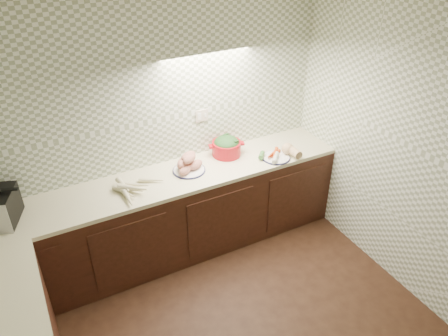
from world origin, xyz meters
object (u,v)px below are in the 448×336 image
onion_bowl (186,161)px  dutch_oven (227,146)px  veg_plate (281,152)px  sweet_potato_plate (188,164)px  parsnip_pile (133,187)px

onion_bowl → dutch_oven: size_ratio=0.38×
dutch_oven → veg_plate: size_ratio=0.89×
sweet_potato_plate → onion_bowl: bearing=78.7°
parsnip_pile → onion_bowl: bearing=18.3°
veg_plate → parsnip_pile: bearing=175.9°
parsnip_pile → sweet_potato_plate: (0.58, 0.09, 0.04)m
onion_bowl → veg_plate: (0.92, -0.31, 0.01)m
parsnip_pile → sweet_potato_plate: size_ratio=1.47×
parsnip_pile → veg_plate: veg_plate is taller
parsnip_pile → dutch_oven: dutch_oven is taller
sweet_potato_plate → dutch_oven: dutch_oven is taller
sweet_potato_plate → dutch_oven: 0.48m
onion_bowl → veg_plate: size_ratio=0.34×
parsnip_pile → sweet_potato_plate: 0.58m
sweet_potato_plate → veg_plate: 0.96m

